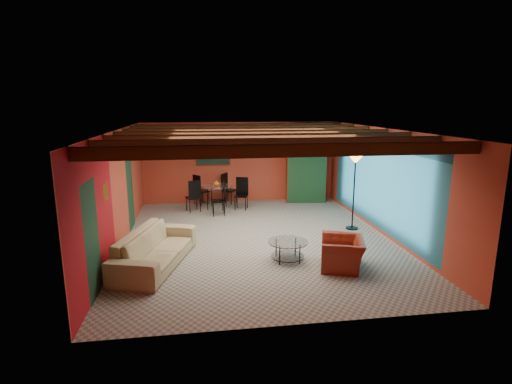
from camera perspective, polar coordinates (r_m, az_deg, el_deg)
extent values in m
cube|color=gray|center=(9.99, 0.17, -6.70)|extent=(6.50, 8.00, 0.01)
cube|color=silver|center=(9.45, 0.18, 8.95)|extent=(6.50, 8.00, 0.01)
cube|color=#B9402A|center=(13.54, -2.35, 4.28)|extent=(6.50, 0.02, 2.70)
cube|color=maroon|center=(9.70, -19.17, 0.29)|extent=(0.02, 8.00, 2.70)
cube|color=teal|center=(10.60, 17.83, 1.38)|extent=(0.02, 8.00, 2.70)
imported|color=tan|center=(8.57, -14.23, -7.81)|extent=(1.66, 2.70, 0.74)
imported|color=maroon|center=(8.40, 12.28, -8.53)|extent=(1.10, 1.18, 0.63)
cube|color=brown|center=(13.69, 7.00, 3.21)|extent=(1.32, 0.76, 2.19)
cube|color=black|center=(13.40, -6.19, 5.43)|extent=(1.05, 0.03, 0.65)
imported|color=#26661E|center=(13.54, 7.16, 8.88)|extent=(0.47, 0.41, 0.52)
imported|color=orange|center=(12.62, -5.70, 2.56)|extent=(0.22, 0.22, 0.19)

